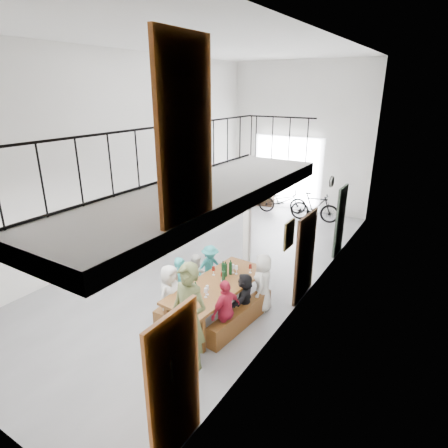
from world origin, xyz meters
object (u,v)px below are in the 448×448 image
Objects in this scene: tasting_table at (218,287)px; bench_inner at (190,300)px; host_standing at (189,318)px; bicycle_near at (282,201)px; serving_counter at (254,193)px; oak_barrel at (228,198)px; side_bench at (145,237)px.

tasting_table is 1.23× the size of bench_inner.
host_standing reaches higher than bicycle_near.
serving_counter is at bearing 51.93° from bicycle_near.
serving_counter is 1.56m from bicycle_near.
bicycle_near is (2.11, 0.51, 0.06)m from oak_barrel.
serving_counter is (-3.17, 7.70, -0.27)m from tasting_table.
host_standing reaches higher than bench_inner.
oak_barrel is (0.21, 4.59, 0.16)m from side_bench.
bench_inner is 8.18m from serving_counter.
oak_barrel is at bearing -130.31° from serving_counter.
serving_counter reaches higher than oak_barrel.
serving_counter is at bearing 115.79° from tasting_table.
tasting_table is at bearing -75.98° from serving_counter.
serving_counter is 0.86× the size of host_standing.
bench_inner is 2.50× the size of oak_barrel.
serving_counter is at bearing 58.04° from oak_barrel.
bicycle_near reaches higher than tasting_table.
oak_barrel reaches higher than tasting_table.
tasting_table is 8.33m from serving_counter.
serving_counter reaches higher than side_bench.
bench_inner is 1.23× the size of serving_counter.
bench_inner is 7.46m from oak_barrel.
oak_barrel is 9.19m from host_standing.
tasting_table is 3.08× the size of oak_barrel.
side_bench is at bearing -92.57° from oak_barrel.
bicycle_near reaches higher than bench_inner.
tasting_table reaches higher than side_bench.
tasting_table is 0.81m from bench_inner.
tasting_table is 1.51× the size of serving_counter.
oak_barrel is 0.42× the size of host_standing.
bicycle_near is at bearing 96.11° from bench_inner.
host_standing reaches higher than side_bench.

